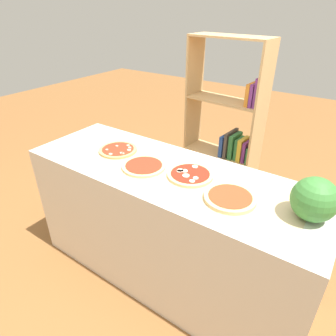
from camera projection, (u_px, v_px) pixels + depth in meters
ground_plane at (168, 271)px, 2.35m from camera, size 12.00×12.00×0.00m
counter at (168, 226)px, 2.13m from camera, size 2.02×0.68×0.93m
parchment_paper at (168, 171)px, 1.90m from camera, size 1.70×0.50×0.00m
pizza_mushroom_0 at (118, 150)px, 2.14m from camera, size 0.27×0.27×0.02m
pizza_plain_1 at (144, 166)px, 1.93m from camera, size 0.29×0.29×0.02m
pizza_mozzarella_2 at (190, 175)px, 1.83m from camera, size 0.29×0.29×0.03m
pizza_plain_3 at (230, 198)px, 1.61m from camera, size 0.29×0.29×0.02m
watermelon at (314, 199)px, 1.43m from camera, size 0.23×0.23×0.23m
bookshelf at (229, 137)px, 2.83m from camera, size 0.75×0.34×1.64m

